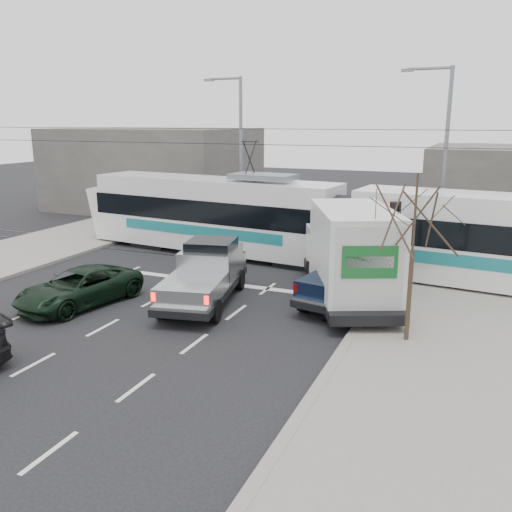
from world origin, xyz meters
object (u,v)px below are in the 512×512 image
at_px(box_truck, 350,255).
at_px(green_car, 79,287).
at_px(street_lamp_near, 441,152).
at_px(traffic_signal, 395,229).
at_px(tram, 346,226).
at_px(bare_tree, 415,220).
at_px(street_lamp_far, 238,146).
at_px(navy_pickup, 352,273).
at_px(silver_pickup, 206,272).

bearing_deg(box_truck, green_car, -179.43).
bearing_deg(street_lamp_near, traffic_signal, -96.41).
distance_m(street_lamp_near, box_truck, 9.23).
bearing_deg(tram, box_truck, -68.78).
distance_m(bare_tree, box_truck, 4.55).
xyz_separation_m(box_truck, green_car, (-8.96, -4.16, -1.13)).
distance_m(bare_tree, street_lamp_far, 17.97).
distance_m(street_lamp_near, street_lamp_far, 11.67).
distance_m(bare_tree, street_lamp_near, 11.58).
height_order(bare_tree, green_car, bare_tree).
xyz_separation_m(tram, navy_pickup, (1.29, -4.30, -0.91)).
bearing_deg(bare_tree, traffic_signal, 105.76).
height_order(street_lamp_near, navy_pickup, street_lamp_near).
height_order(traffic_signal, street_lamp_far, street_lamp_far).
height_order(traffic_signal, green_car, traffic_signal).
height_order(bare_tree, silver_pickup, bare_tree).
distance_m(traffic_signal, green_car, 11.70).
bearing_deg(silver_pickup, green_car, -161.80).
height_order(traffic_signal, tram, tram).
xyz_separation_m(bare_tree, navy_pickup, (-2.48, 3.31, -2.71)).
height_order(bare_tree, traffic_signal, bare_tree).
height_order(traffic_signal, navy_pickup, traffic_signal).
bearing_deg(street_lamp_far, tram, -36.34).
bearing_deg(traffic_signal, street_lamp_near, 83.59).
bearing_deg(navy_pickup, bare_tree, -42.61).
relative_size(bare_tree, green_car, 1.05).
relative_size(street_lamp_near, box_truck, 1.18).
bearing_deg(navy_pickup, green_car, -144.21).
distance_m(silver_pickup, green_car, 4.65).
bearing_deg(traffic_signal, navy_pickup, -153.01).
distance_m(traffic_signal, street_lamp_far, 14.47).
bearing_deg(traffic_signal, tram, 126.23).
xyz_separation_m(street_lamp_near, box_truck, (-2.27, -8.31, -3.32)).
bearing_deg(bare_tree, tram, 116.38).
distance_m(silver_pickup, box_truck, 5.33).
bearing_deg(tram, navy_pickup, -67.47).
distance_m(street_lamp_near, silver_pickup, 13.09).
distance_m(bare_tree, silver_pickup, 8.11).
bearing_deg(traffic_signal, green_car, -154.46).
height_order(tram, navy_pickup, tram).
relative_size(street_lamp_near, green_car, 1.89).
relative_size(bare_tree, box_truck, 0.66).
xyz_separation_m(bare_tree, green_car, (-11.52, -0.97, -3.13)).
height_order(box_truck, navy_pickup, box_truck).
relative_size(silver_pickup, green_car, 1.30).
bearing_deg(bare_tree, street_lamp_near, 91.42).
distance_m(tram, green_car, 11.63).
distance_m(street_lamp_far, silver_pickup, 13.49).
bearing_deg(box_truck, street_lamp_far, 107.50).
bearing_deg(bare_tree, street_lamp_far, 131.12).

